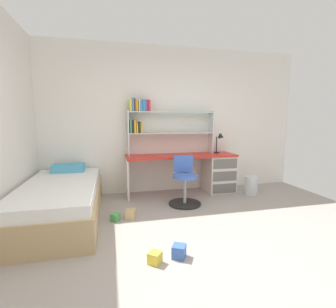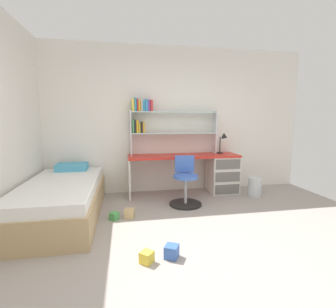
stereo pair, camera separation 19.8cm
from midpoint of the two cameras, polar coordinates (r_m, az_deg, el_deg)
name	(u,v)px [view 1 (the left image)]	position (r m, az deg, el deg)	size (l,w,h in m)	color
ground_plane	(218,260)	(2.66, 9.24, -23.29)	(5.42, 5.94, 0.02)	#9E938C
room_shell	(95,121)	(3.29, -18.27, 7.41)	(5.42, 5.94, 2.71)	white
desk	(209,170)	(4.70, 8.32, -3.81)	(2.02, 0.53, 0.73)	red
bookshelf_hutch	(156,120)	(4.48, -4.07, 7.86)	(1.60, 0.22, 1.02)	silver
desk_lamp	(220,140)	(4.76, 10.98, 3.24)	(0.20, 0.17, 0.38)	black
swivel_chair	(185,186)	(3.99, 2.48, -7.38)	(0.52, 0.52, 0.78)	black
bed_platform	(61,201)	(3.76, -25.16, -9.93)	(1.01, 2.09, 0.63)	tan
waste_bin	(251,185)	(4.74, 17.69, -7.02)	(0.24, 0.24, 0.34)	silver
toy_block_natural_0	(131,214)	(3.55, -10.37, -13.64)	(0.13, 0.13, 0.13)	tan
toy_block_green_1	(115,217)	(3.52, -13.86, -14.15)	(0.10, 0.10, 0.10)	#479E51
toy_block_yellow_2	(155,258)	(2.55, -5.50, -22.98)	(0.11, 0.11, 0.11)	gold
toy_block_blue_3	(179,251)	(2.62, 0.28, -21.79)	(0.13, 0.13, 0.13)	#3860B7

